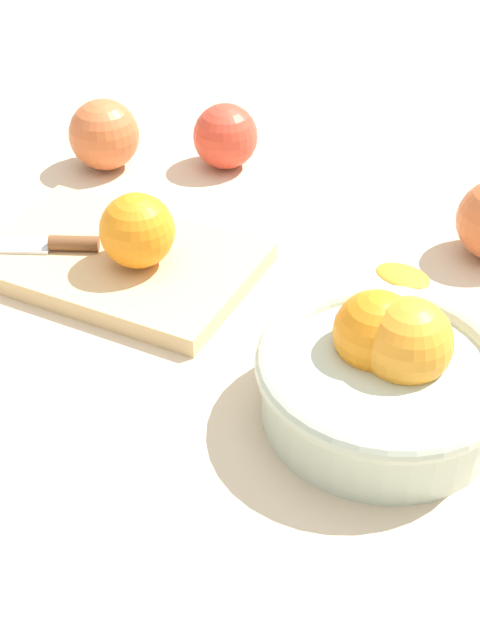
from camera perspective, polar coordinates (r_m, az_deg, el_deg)
The scene contains 8 objects.
ground_plane at distance 0.78m, azimuth 0.43°, elevation 2.88°, with size 2.40×2.40×0.00m, color beige.
bowl at distance 0.62m, azimuth 9.60°, elevation -3.58°, with size 0.18×0.18×0.10m.
cutting_board at distance 0.79m, azimuth -8.15°, elevation 3.90°, with size 0.25×0.16×0.02m, color #DBB77F.
orange_on_board at distance 0.75m, azimuth -6.88°, elevation 5.94°, with size 0.07×0.07×0.07m, color orange.
knife at distance 0.80m, azimuth -13.33°, elevation 4.93°, with size 0.15×0.06×0.01m.
apple_front_right at distance 0.94m, azimuth -0.98°, elevation 12.16°, with size 0.07×0.07×0.07m, color #D6422D.
apple_front_right_2 at distance 0.95m, azimuth -9.06°, elevation 12.12°, with size 0.08×0.08×0.08m, color #CC6638.
citrus_peel at distance 0.79m, azimuth 10.86°, elevation 3.15°, with size 0.05×0.04×0.01m, color orange.
Camera 1 is at (-0.19, 0.61, 0.44)m, focal length 47.93 mm.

